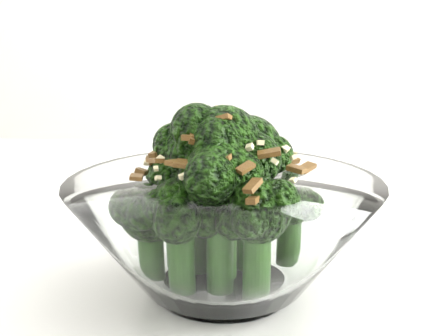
# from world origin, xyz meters

# --- Properties ---
(table) EXTENTS (1.24, 0.87, 0.75)m
(table) POSITION_xyz_m (-0.09, -0.00, 0.68)
(table) COLOR white
(table) RESTS_ON ground
(broccoli_dish) EXTENTS (0.22, 0.22, 0.14)m
(broccoli_dish) POSITION_xyz_m (0.09, -0.13, 0.80)
(broccoli_dish) COLOR white
(broccoli_dish) RESTS_ON table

